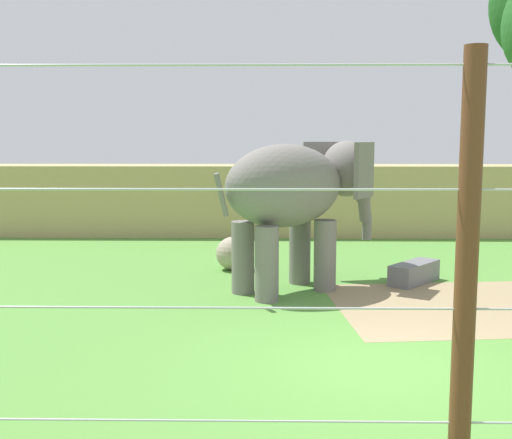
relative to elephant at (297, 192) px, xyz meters
The scene contains 7 objects.
ground_plane 4.89m from the elephant, 77.87° to the right, with size 120.00×120.00×0.00m, color #518938.
dirt_patch 3.77m from the elephant, 24.01° to the right, with size 4.46×3.82×0.01m, color #937F5B.
embankment_wall 7.64m from the elephant, 82.91° to the left, with size 36.00×1.80×2.22m, color tan.
elephant is the anchor object (origin of this frame).
enrichment_ball 2.88m from the elephant, 126.29° to the left, with size 0.78×0.78×0.78m, color gray.
cable_fence 7.67m from the elephant, 82.74° to the right, with size 9.26×0.19×3.82m.
feed_trough 3.18m from the elephant, 13.83° to the left, with size 1.29×1.39×0.44m.
Camera 1 is at (-1.54, -8.42, 3.10)m, focal length 44.62 mm.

